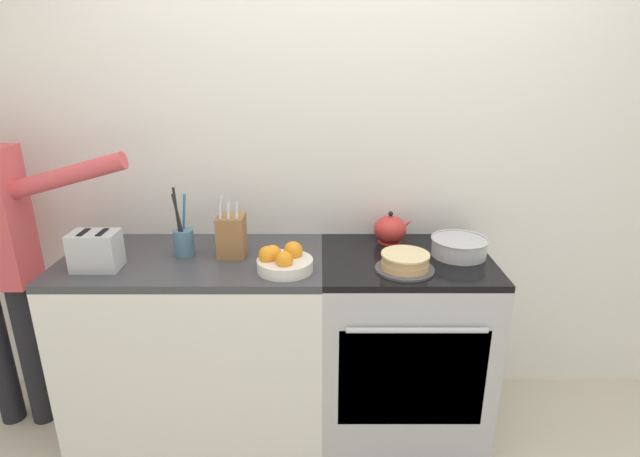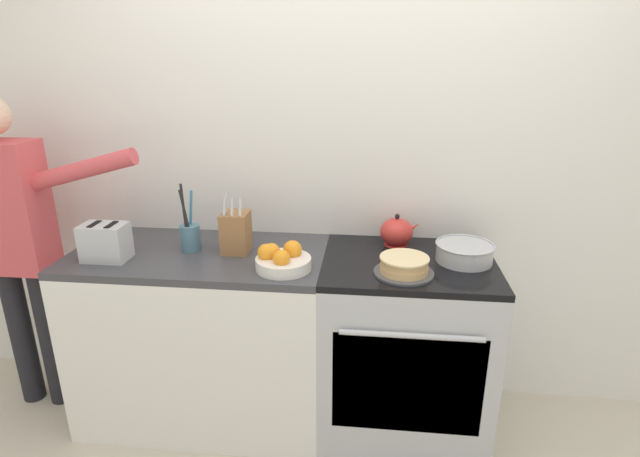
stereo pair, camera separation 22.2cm
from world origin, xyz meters
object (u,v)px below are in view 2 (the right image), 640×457
(tea_kettle, at_px, (397,232))
(fruit_bowl, at_px, (282,259))
(knife_block, at_px, (236,232))
(layer_cake, at_px, (404,266))
(person_baker, at_px, (15,233))
(utensil_crock, at_px, (190,236))
(toaster, at_px, (105,242))
(stove_range, at_px, (404,347))
(mixing_bowl, at_px, (464,252))

(tea_kettle, xyz_separation_m, fruit_bowl, (-0.51, -0.34, -0.02))
(knife_block, distance_m, fruit_bowl, 0.31)
(layer_cake, relative_size, person_baker, 0.16)
(layer_cake, relative_size, utensil_crock, 0.79)
(toaster, bearing_deg, person_baker, 166.92)
(toaster, bearing_deg, stove_range, 5.39)
(tea_kettle, relative_size, utensil_crock, 0.60)
(tea_kettle, distance_m, knife_block, 0.77)
(stove_range, distance_m, tea_kettle, 0.55)
(tea_kettle, height_order, mixing_bowl, tea_kettle)
(layer_cake, distance_m, fruit_bowl, 0.53)
(tea_kettle, height_order, utensil_crock, utensil_crock)
(layer_cake, relative_size, tea_kettle, 1.31)
(mixing_bowl, relative_size, utensil_crock, 0.81)
(tea_kettle, bearing_deg, stove_range, -75.36)
(mixing_bowl, height_order, fruit_bowl, fruit_bowl)
(tea_kettle, bearing_deg, fruit_bowl, -145.95)
(fruit_bowl, bearing_deg, utensil_crock, 159.88)
(stove_range, bearing_deg, mixing_bowl, 5.02)
(layer_cake, height_order, tea_kettle, tea_kettle)
(layer_cake, height_order, mixing_bowl, mixing_bowl)
(layer_cake, distance_m, knife_block, 0.79)
(knife_block, xyz_separation_m, utensil_crock, (-0.22, -0.00, -0.03))
(tea_kettle, bearing_deg, knife_block, -167.50)
(toaster, height_order, person_baker, person_baker)
(stove_range, relative_size, knife_block, 3.11)
(toaster, bearing_deg, tea_kettle, 13.86)
(stove_range, xyz_separation_m, fruit_bowl, (-0.56, -0.15, 0.49))
(knife_block, relative_size, toaster, 1.34)
(person_baker, bearing_deg, layer_cake, 8.97)
(mixing_bowl, distance_m, toaster, 1.62)
(fruit_bowl, bearing_deg, knife_block, 144.79)
(stove_range, bearing_deg, person_baker, -179.82)
(utensil_crock, bearing_deg, layer_cake, -9.67)
(mixing_bowl, distance_m, fruit_bowl, 0.82)
(tea_kettle, xyz_separation_m, knife_block, (-0.75, -0.17, 0.03))
(tea_kettle, bearing_deg, toaster, -166.14)
(stove_range, xyz_separation_m, toaster, (-1.36, -0.13, 0.53))
(stove_range, xyz_separation_m, utensil_crock, (-1.03, 0.03, 0.52))
(utensil_crock, distance_m, toaster, 0.37)
(knife_block, bearing_deg, tea_kettle, 12.50)
(mixing_bowl, bearing_deg, tea_kettle, 149.50)
(stove_range, relative_size, fruit_bowl, 3.71)
(knife_block, distance_m, utensil_crock, 0.22)
(stove_range, relative_size, mixing_bowl, 3.43)
(mixing_bowl, bearing_deg, person_baker, -179.26)
(tea_kettle, xyz_separation_m, toaster, (-1.31, -0.32, 0.02))
(layer_cake, xyz_separation_m, toaster, (-1.33, 0.02, 0.05))
(knife_block, height_order, person_baker, person_baker)
(mixing_bowl, bearing_deg, toaster, -174.66)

